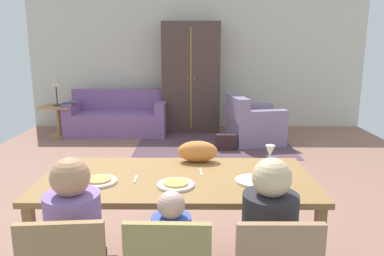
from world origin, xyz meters
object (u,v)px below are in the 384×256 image
object	(u,v)px
book_upper	(68,104)
plate_near_child	(176,185)
armchair	(252,124)
handbag	(226,142)
couch	(118,118)
side_table	(58,116)
dining_table	(177,186)
armoire	(191,77)
plate_near_man	(99,181)
plate_near_woman	(253,181)
wine_glass	(270,152)
cat	(198,151)
book_lower	(69,105)
table_lamp	(56,82)

from	to	relation	value
book_upper	plate_near_child	bearing A→B (deg)	-63.78
armchair	handbag	size ratio (longest dim) A/B	3.12
couch	side_table	size ratio (longest dim) A/B	3.19
dining_table	couch	world-z (taller)	couch
dining_table	armoire	xyz separation A→B (m)	(0.06, 4.85, 0.36)
plate_near_child	side_table	world-z (taller)	plate_near_child
plate_near_man	armchair	xyz separation A→B (m)	(1.66, 3.99, -0.45)
side_table	plate_near_woman	bearing A→B (deg)	-56.30
couch	armoire	world-z (taller)	armoire
wine_glass	handbag	size ratio (longest dim) A/B	0.58
cat	handbag	bearing A→B (deg)	82.06
plate_near_man	side_table	size ratio (longest dim) A/B	0.43
handbag	armoire	bearing A→B (deg)	111.57
cat	handbag	xyz separation A→B (m)	(0.49, 3.02, -0.71)
plate_near_child	armchair	xyz separation A→B (m)	(1.13, 4.05, -0.45)
book_upper	handbag	size ratio (longest dim) A/B	0.69
plate_near_woman	book_upper	distance (m)	5.14
plate_near_child	book_upper	xyz separation A→B (m)	(-2.19, 4.44, -0.15)
book_lower	book_upper	size ratio (longest dim) A/B	1.00
plate_near_man	book_lower	xyz separation A→B (m)	(-1.64, 4.37, -0.18)
armoire	table_lamp	distance (m)	2.51
book_lower	handbag	distance (m)	2.98
armoire	book_lower	xyz separation A→B (m)	(-2.23, -0.59, -0.46)
wine_glass	couch	size ratio (longest dim) A/B	0.10
armchair	side_table	size ratio (longest dim) A/B	1.72
table_lamp	couch	bearing A→B (deg)	13.79
couch	book_lower	xyz separation A→B (m)	(-0.83, -0.29, 0.29)
plate_near_man	couch	world-z (taller)	couch
plate_near_man	wine_glass	bearing A→B (deg)	13.79
table_lamp	dining_table	bearing A→B (deg)	-60.80
armchair	side_table	bearing A→B (deg)	173.37
wine_glass	table_lamp	size ratio (longest dim) A/B	0.34
dining_table	handbag	xyz separation A→B (m)	(0.64, 3.38, -0.56)
cat	couch	xyz separation A→B (m)	(-1.49, 4.18, -0.54)
plate_near_woman	wine_glass	xyz separation A→B (m)	(0.16, 0.28, 0.12)
dining_table	book_lower	size ratio (longest dim) A/B	8.75
side_table	table_lamp	bearing A→B (deg)	135.00
dining_table	couch	size ratio (longest dim) A/B	1.04
cat	handbag	distance (m)	3.14
wine_glass	book_upper	size ratio (longest dim) A/B	0.85
dining_table	wine_glass	bearing A→B (deg)	14.56
cat	book_upper	size ratio (longest dim) A/B	1.45
dining_table	plate_near_man	size ratio (longest dim) A/B	7.70
cat	table_lamp	bearing A→B (deg)	124.15
book_upper	table_lamp	bearing A→B (deg)	173.96
wine_glass	dining_table	bearing A→B (deg)	-165.44
armoire	book_lower	distance (m)	2.35
plate_near_woman	side_table	world-z (taller)	plate_near_woman
armchair	table_lamp	world-z (taller)	table_lamp
armchair	handbag	distance (m)	0.72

